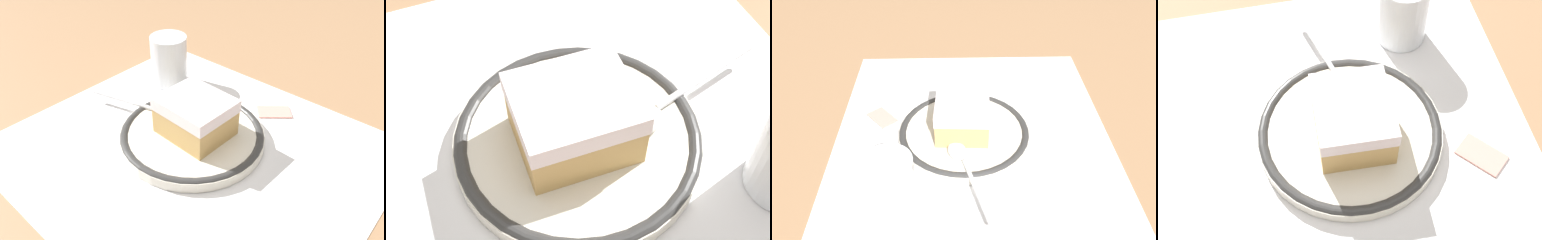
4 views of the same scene
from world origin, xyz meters
TOP-DOWN VIEW (x-y plane):
  - ground_plane at (0.00, 0.00)m, footprint 2.40×2.40m
  - placemat at (0.00, 0.00)m, footprint 0.46×0.42m
  - plate at (-0.01, 0.01)m, footprint 0.20×0.20m
  - cake_slice at (-0.01, 0.02)m, footprint 0.09×0.08m
  - spoon at (-0.08, 0.02)m, footprint 0.15×0.06m
  - cup at (-0.14, 0.11)m, footprint 0.06×0.06m
  - sugar_packet at (0.04, 0.15)m, footprint 0.06×0.06m

SIDE VIEW (x-z plane):
  - ground_plane at x=0.00m, z-range 0.00..0.00m
  - placemat at x=0.00m, z-range 0.00..0.00m
  - sugar_packet at x=0.04m, z-range 0.00..0.01m
  - plate at x=-0.01m, z-range 0.00..0.02m
  - spoon at x=-0.08m, z-range 0.01..0.03m
  - cup at x=-0.14m, z-range 0.00..0.08m
  - cake_slice at x=-0.01m, z-range 0.02..0.07m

